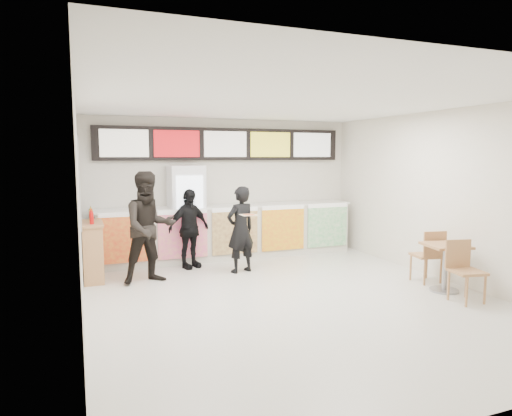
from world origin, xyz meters
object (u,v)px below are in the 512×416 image
cafe_table (445,259)px  condiment_ledge (93,251)px  service_counter (230,231)px  customer_main (241,230)px  customer_mid (189,229)px  drinks_fridge (187,214)px  customer_left (149,227)px

cafe_table → condiment_ledge: condiment_ledge is taller
condiment_ledge → service_counter: bearing=16.6°
customer_main → customer_mid: 1.08m
drinks_fridge → cafe_table: drinks_fridge is taller
customer_left → customer_mid: (0.87, 0.78, -0.19)m
customer_mid → cafe_table: customer_mid is taller
customer_main → customer_left: bearing=-13.1°
customer_mid → drinks_fridge: bearing=59.0°
service_counter → cafe_table: (2.50, -3.63, -0.03)m
customer_main → cafe_table: 3.59m
service_counter → cafe_table: bearing=-55.5°
cafe_table → customer_main: bearing=149.7°
customer_main → customer_left: customer_left is taller
drinks_fridge → customer_left: 1.68m
service_counter → customer_main: customer_main is taller
customer_main → customer_mid: customer_main is taller
drinks_fridge → condiment_ledge: 2.12m
cafe_table → service_counter: bearing=135.6°
customer_main → condiment_ledge: 2.68m
customer_left → condiment_ledge: customer_left is taller
service_counter → drinks_fridge: bearing=179.0°
service_counter → customer_left: bearing=-144.2°
drinks_fridge → customer_left: (-0.96, -1.38, -0.03)m
customer_main → condiment_ledge: size_ratio=1.32×
drinks_fridge → customer_mid: drinks_fridge is taller
drinks_fridge → condiment_ledge: (-1.89, -0.86, -0.47)m
customer_left → drinks_fridge: bearing=45.2°
customer_main → customer_mid: bearing=-55.6°
customer_mid → condiment_ledge: size_ratio=1.26×
service_counter → customer_left: (-1.90, -1.37, 0.40)m
customer_left → cafe_table: (4.40, -2.27, -0.43)m
drinks_fridge → condiment_ledge: bearing=-155.6°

